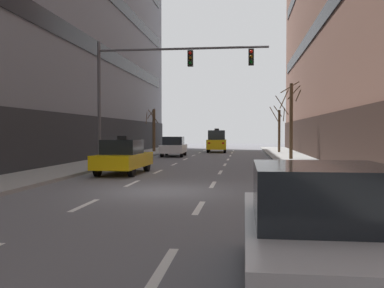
% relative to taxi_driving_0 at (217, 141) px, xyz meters
% --- Properties ---
extents(ground_plane, '(120.00, 120.00, 0.00)m').
position_rel_taxi_driving_0_xyz_m(ground_plane, '(-0.01, -28.36, -1.08)').
color(ground_plane, slate).
extents(sidewalk_right, '(3.15, 80.00, 0.14)m').
position_rel_taxi_driving_0_xyz_m(sidewalk_right, '(6.27, -28.36, -1.01)').
color(sidewalk_right, gray).
rests_on(sidewalk_right, ground).
extents(lane_stripe_l1_s3, '(0.16, 2.00, 0.01)m').
position_rel_taxi_driving_0_xyz_m(lane_stripe_l1_s3, '(-1.58, -31.36, -1.08)').
color(lane_stripe_l1_s3, silver).
rests_on(lane_stripe_l1_s3, ground).
extents(lane_stripe_l1_s4, '(0.16, 2.00, 0.01)m').
position_rel_taxi_driving_0_xyz_m(lane_stripe_l1_s4, '(-1.58, -26.36, -1.08)').
color(lane_stripe_l1_s4, silver).
rests_on(lane_stripe_l1_s4, ground).
extents(lane_stripe_l1_s5, '(0.16, 2.00, 0.01)m').
position_rel_taxi_driving_0_xyz_m(lane_stripe_l1_s5, '(-1.58, -21.36, -1.08)').
color(lane_stripe_l1_s5, silver).
rests_on(lane_stripe_l1_s5, ground).
extents(lane_stripe_l1_s6, '(0.16, 2.00, 0.01)m').
position_rel_taxi_driving_0_xyz_m(lane_stripe_l1_s6, '(-1.58, -16.36, -1.08)').
color(lane_stripe_l1_s6, silver).
rests_on(lane_stripe_l1_s6, ground).
extents(lane_stripe_l1_s7, '(0.16, 2.00, 0.01)m').
position_rel_taxi_driving_0_xyz_m(lane_stripe_l1_s7, '(-1.58, -11.36, -1.08)').
color(lane_stripe_l1_s7, silver).
rests_on(lane_stripe_l1_s7, ground).
extents(lane_stripe_l1_s8, '(0.16, 2.00, 0.01)m').
position_rel_taxi_driving_0_xyz_m(lane_stripe_l1_s8, '(-1.58, -6.36, -1.08)').
color(lane_stripe_l1_s8, silver).
rests_on(lane_stripe_l1_s8, ground).
extents(lane_stripe_l1_s9, '(0.16, 2.00, 0.01)m').
position_rel_taxi_driving_0_xyz_m(lane_stripe_l1_s9, '(-1.58, -1.36, -1.08)').
color(lane_stripe_l1_s9, silver).
rests_on(lane_stripe_l1_s9, ground).
extents(lane_stripe_l1_s10, '(0.16, 2.00, 0.01)m').
position_rel_taxi_driving_0_xyz_m(lane_stripe_l1_s10, '(-1.58, 3.64, -1.08)').
color(lane_stripe_l1_s10, silver).
rests_on(lane_stripe_l1_s10, ground).
extents(lane_stripe_l2_s2, '(0.16, 2.00, 0.01)m').
position_rel_taxi_driving_0_xyz_m(lane_stripe_l2_s2, '(1.56, -36.36, -1.08)').
color(lane_stripe_l2_s2, silver).
rests_on(lane_stripe_l2_s2, ground).
extents(lane_stripe_l2_s3, '(0.16, 2.00, 0.01)m').
position_rel_taxi_driving_0_xyz_m(lane_stripe_l2_s3, '(1.56, -31.36, -1.08)').
color(lane_stripe_l2_s3, silver).
rests_on(lane_stripe_l2_s3, ground).
extents(lane_stripe_l2_s4, '(0.16, 2.00, 0.01)m').
position_rel_taxi_driving_0_xyz_m(lane_stripe_l2_s4, '(1.56, -26.36, -1.08)').
color(lane_stripe_l2_s4, silver).
rests_on(lane_stripe_l2_s4, ground).
extents(lane_stripe_l2_s5, '(0.16, 2.00, 0.01)m').
position_rel_taxi_driving_0_xyz_m(lane_stripe_l2_s5, '(1.56, -21.36, -1.08)').
color(lane_stripe_l2_s5, silver).
rests_on(lane_stripe_l2_s5, ground).
extents(lane_stripe_l2_s6, '(0.16, 2.00, 0.01)m').
position_rel_taxi_driving_0_xyz_m(lane_stripe_l2_s6, '(1.56, -16.36, -1.08)').
color(lane_stripe_l2_s6, silver).
rests_on(lane_stripe_l2_s6, ground).
extents(lane_stripe_l2_s7, '(0.16, 2.00, 0.01)m').
position_rel_taxi_driving_0_xyz_m(lane_stripe_l2_s7, '(1.56, -11.36, -1.08)').
color(lane_stripe_l2_s7, silver).
rests_on(lane_stripe_l2_s7, ground).
extents(lane_stripe_l2_s8, '(0.16, 2.00, 0.01)m').
position_rel_taxi_driving_0_xyz_m(lane_stripe_l2_s8, '(1.56, -6.36, -1.08)').
color(lane_stripe_l2_s8, silver).
rests_on(lane_stripe_l2_s8, ground).
extents(lane_stripe_l2_s9, '(0.16, 2.00, 0.01)m').
position_rel_taxi_driving_0_xyz_m(lane_stripe_l2_s9, '(1.56, -1.36, -1.08)').
color(lane_stripe_l2_s9, silver).
rests_on(lane_stripe_l2_s9, ground).
extents(lane_stripe_l2_s10, '(0.16, 2.00, 0.01)m').
position_rel_taxi_driving_0_xyz_m(lane_stripe_l2_s10, '(1.56, 3.64, -1.08)').
color(lane_stripe_l2_s10, silver).
rests_on(lane_stripe_l2_s10, ground).
extents(taxi_driving_0, '(2.05, 4.57, 2.36)m').
position_rel_taxi_driving_0_xyz_m(taxi_driving_0, '(0.00, 0.00, 0.00)').
color(taxi_driving_0, black).
rests_on(taxi_driving_0, ground).
extents(car_driving_1, '(1.98, 4.41, 1.63)m').
position_rel_taxi_driving_0_xyz_m(car_driving_1, '(-3.04, -7.83, -0.28)').
color(car_driving_1, black).
rests_on(car_driving_1, ground).
extents(taxi_driving_2, '(1.94, 4.43, 1.82)m').
position_rel_taxi_driving_0_xyz_m(taxi_driving_2, '(-3.00, -22.70, -0.27)').
color(taxi_driving_2, black).
rests_on(taxi_driving_2, ground).
extents(car_parked_0, '(1.80, 4.29, 1.61)m').
position_rel_taxi_driving_0_xyz_m(car_parked_0, '(3.65, -37.22, -0.29)').
color(car_parked_0, black).
rests_on(car_parked_0, ground).
extents(traffic_signal_0, '(9.20, 0.35, 6.77)m').
position_rel_taxi_driving_0_xyz_m(traffic_signal_0, '(-2.00, -20.01, 3.89)').
color(traffic_signal_0, '#4C4C51').
rests_on(traffic_signal_0, sidewalk_left).
extents(street_tree_0, '(1.39, 1.50, 4.19)m').
position_rel_taxi_driving_0_xyz_m(street_tree_0, '(-6.00, -1.89, 1.17)').
color(street_tree_0, '#4C3823').
rests_on(street_tree_0, sidewalk_left).
extents(street_tree_1, '(1.74, 1.38, 5.21)m').
position_rel_taxi_driving_0_xyz_m(street_tree_1, '(5.96, -2.07, 1.27)').
color(street_tree_1, '#4C3823').
rests_on(street_tree_1, sidewalk_right).
extents(street_tree_2, '(1.48, 1.23, 5.46)m').
position_rel_taxi_driving_0_xyz_m(street_tree_2, '(5.96, -12.20, 1.84)').
color(street_tree_2, '#4C3823').
rests_on(street_tree_2, sidewalk_right).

